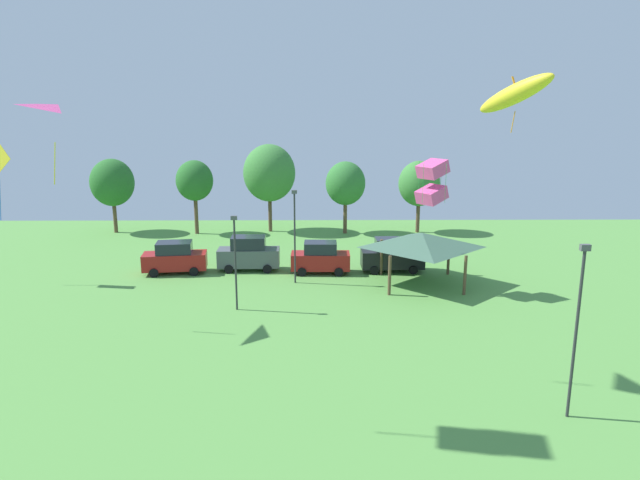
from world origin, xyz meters
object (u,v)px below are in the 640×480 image
(kite_flying_5, at_px, (432,182))
(treeline_tree_2, at_px, (269,173))
(light_post_1, at_px, (295,231))
(treeline_tree_3, at_px, (345,184))
(treeline_tree_4, at_px, (419,184))
(kite_flying_0, at_px, (515,94))
(treeline_tree_0, at_px, (112,183))
(parked_car_third_from_left, at_px, (320,258))
(light_post_3, at_px, (577,323))
(light_post_0, at_px, (235,257))
(parked_car_rightmost_in_row, at_px, (392,255))
(park_pavilion, at_px, (422,240))
(parked_car_leftmost, at_px, (175,258))
(parked_car_second_from_left, at_px, (249,254))
(kite_flying_1, at_px, (63,131))
(treeline_tree_1, at_px, (195,181))

(kite_flying_5, bearing_deg, treeline_tree_2, 121.65)
(light_post_1, relative_size, treeline_tree_3, 0.94)
(treeline_tree_4, bearing_deg, kite_flying_0, -85.26)
(treeline_tree_0, bearing_deg, kite_flying_5, -34.90)
(parked_car_third_from_left, bearing_deg, light_post_3, -63.90)
(kite_flying_5, xyz_separation_m, light_post_0, (-12.04, -3.21, -4.00))
(kite_flying_0, height_order, light_post_0, kite_flying_0)
(parked_car_rightmost_in_row, relative_size, treeline_tree_2, 0.55)
(kite_flying_0, xyz_separation_m, treeline_tree_4, (-1.66, 20.00, -7.84))
(parked_car_rightmost_in_row, distance_m, park_pavilion, 3.96)
(parked_car_leftmost, relative_size, parked_car_second_from_left, 1.03)
(kite_flying_5, distance_m, parked_car_leftmost, 19.14)
(parked_car_third_from_left, bearing_deg, park_pavilion, -21.26)
(treeline_tree_2, bearing_deg, kite_flying_0, -52.25)
(kite_flying_5, height_order, parked_car_rightmost_in_row, kite_flying_5)
(parked_car_second_from_left, bearing_deg, parked_car_third_from_left, -9.58)
(kite_flying_5, relative_size, treeline_tree_3, 0.41)
(treeline_tree_0, distance_m, treeline_tree_3, 22.16)
(parked_car_rightmost_in_row, relative_size, park_pavilion, 0.73)
(parked_car_third_from_left, distance_m, park_pavilion, 7.60)
(light_post_3, bearing_deg, park_pavilion, 98.76)
(parked_car_third_from_left, bearing_deg, parked_car_leftmost, -179.76)
(kite_flying_1, relative_size, parked_car_third_from_left, 0.73)
(parked_car_second_from_left, bearing_deg, kite_flying_1, -127.06)
(light_post_3, distance_m, treeline_tree_3, 34.20)
(treeline_tree_1, bearing_deg, treeline_tree_0, 175.71)
(parked_car_leftmost, height_order, treeline_tree_2, treeline_tree_2)
(parked_car_second_from_left, height_order, parked_car_rightmost_in_row, parked_car_second_from_left)
(treeline_tree_0, relative_size, treeline_tree_3, 1.03)
(light_post_1, distance_m, treeline_tree_4, 19.84)
(parked_car_third_from_left, relative_size, treeline_tree_3, 0.62)
(parked_car_leftmost, height_order, light_post_3, light_post_3)
(parked_car_third_from_left, distance_m, treeline_tree_1, 18.26)
(kite_flying_1, bearing_deg, treeline_tree_3, 56.31)
(parked_car_second_from_left, distance_m, park_pavilion, 12.75)
(treeline_tree_2, height_order, treeline_tree_3, treeline_tree_2)
(kite_flying_1, relative_size, treeline_tree_2, 0.37)
(parked_car_leftmost, xyz_separation_m, light_post_1, (8.83, -2.47, 2.47))
(parked_car_third_from_left, height_order, light_post_1, light_post_1)
(kite_flying_1, xyz_separation_m, light_post_3, (22.78, -9.73, -6.75))
(light_post_3, xyz_separation_m, treeline_tree_1, (-21.16, 33.42, 1.19))
(parked_car_rightmost_in_row, xyz_separation_m, park_pavilion, (1.51, -3.15, 1.87))
(parked_car_leftmost, bearing_deg, parked_car_third_from_left, -7.32)
(parked_car_second_from_left, bearing_deg, treeline_tree_2, 86.66)
(parked_car_leftmost, xyz_separation_m, treeline_tree_1, (-1.11, 13.37, 3.92))
(kite_flying_0, bearing_deg, light_post_1, 163.91)
(treeline_tree_0, height_order, treeline_tree_3, treeline_tree_0)
(kite_flying_5, bearing_deg, kite_flying_1, -164.25)
(parked_car_leftmost, height_order, parked_car_rightmost_in_row, parked_car_rightmost_in_row)
(parked_car_rightmost_in_row, height_order, park_pavilion, park_pavilion)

